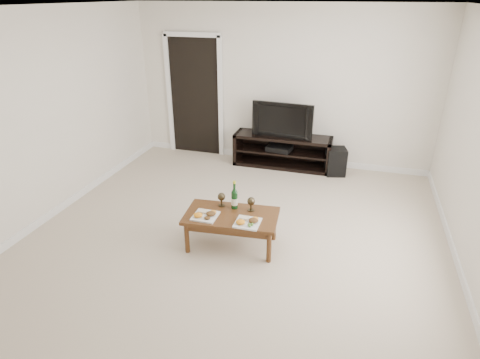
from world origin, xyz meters
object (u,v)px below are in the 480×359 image
Objects in this scene: television at (284,119)px; subwoofer at (336,161)px; coffee_table at (232,230)px; media_console at (282,151)px.

television reaches higher than subwoofer.
television is 1.10m from subwoofer.
subwoofer is at bearing 67.68° from coffee_table.
media_console is 2.54m from coffee_table.
subwoofer is (0.91, -0.09, -0.05)m from media_console.
television is at bearing 0.00° from media_console.
television is at bearing 87.71° from coffee_table.
subwoofer reaches higher than coffee_table.
television is (0.00, 0.00, 0.57)m from media_console.
media_console is at bearing -175.83° from television.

